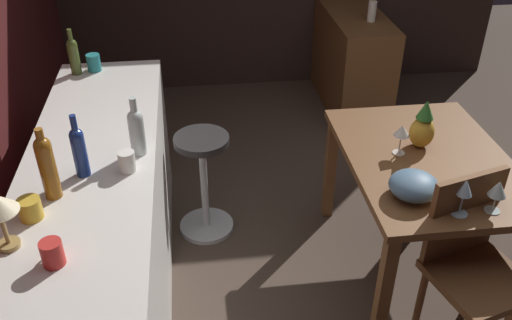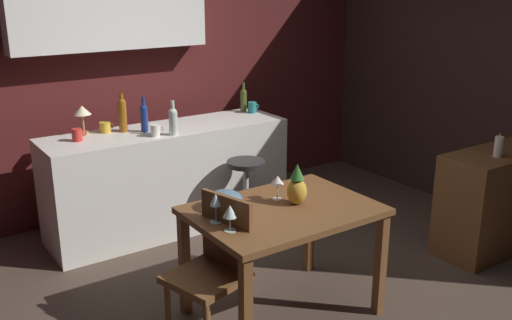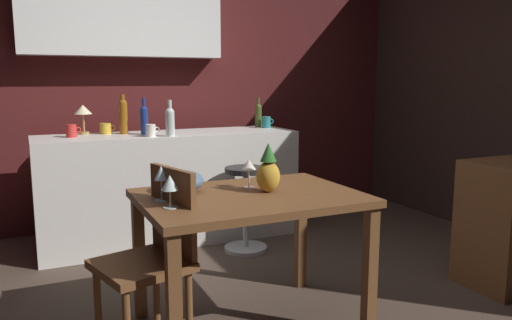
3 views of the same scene
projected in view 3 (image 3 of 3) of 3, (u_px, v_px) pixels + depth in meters
The scene contains 20 objects.
ground_plane at pixel (246, 307), 2.99m from camera, with size 9.00×9.00×0.00m, color #47382D.
wall_kitchen_back at pixel (149, 71), 4.60m from camera, with size 5.20×0.33×2.60m.
dining_table at pixel (250, 212), 2.66m from camera, with size 1.14×0.82×0.74m.
kitchen_counter at pixel (170, 187), 4.19m from camera, with size 2.10×0.60×0.90m, color silver.
chair_near_window at pixel (154, 253), 2.44m from camera, with size 0.49×0.49×0.91m.
bar_stool at pixel (246, 207), 3.93m from camera, with size 0.34×0.34×0.66m.
wine_glass_left at pixel (161, 175), 2.48m from camera, with size 0.08×0.08×0.18m.
wine_glass_right at pixel (170, 184), 2.35m from camera, with size 0.08×0.08×0.16m.
wine_glass_center at pixel (249, 165), 2.78m from camera, with size 0.08×0.08×0.16m.
pineapple_centerpiece at pixel (268, 171), 2.68m from camera, with size 0.13×0.13×0.27m.
fruit_bowl at pixel (182, 181), 2.70m from camera, with size 0.23×0.23×0.11m, color slate.
wine_bottle_olive at pixel (258, 114), 4.64m from camera, with size 0.06×0.06×0.27m.
wine_bottle_amber at pixel (123, 115), 4.04m from camera, with size 0.07×0.07×0.32m.
wine_bottle_clear at pixel (170, 120), 3.88m from camera, with size 0.07×0.07×0.28m.
wine_bottle_cobalt at pixel (144, 118), 4.02m from camera, with size 0.06×0.06×0.29m.
cup_white at pixel (151, 130), 3.87m from camera, with size 0.11×0.07×0.10m.
cup_mustard at pixel (106, 129), 4.06m from camera, with size 0.12×0.09×0.09m.
cup_teal at pixel (266, 122), 4.58m from camera, with size 0.12×0.08×0.10m.
cup_red at pixel (71, 131), 3.83m from camera, with size 0.11×0.08×0.10m.
counter_lamp at pixel (83, 112), 4.01m from camera, with size 0.14×0.14×0.24m.
Camera 3 is at (-1.13, -2.58, 1.34)m, focal length 35.34 mm.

